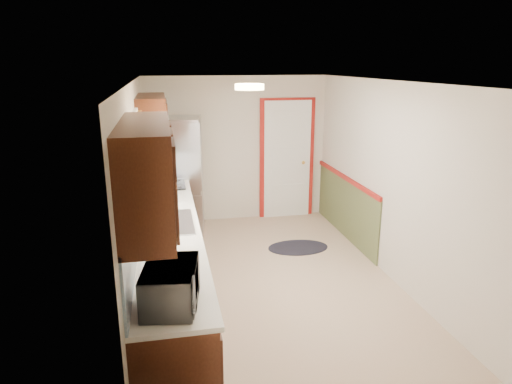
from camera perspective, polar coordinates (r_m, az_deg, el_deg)
name	(u,v)px	position (r m, az deg, el deg)	size (l,w,h in m)	color
room_shell	(272,189)	(5.24, 2.04, 0.38)	(3.20, 5.20, 2.52)	tan
kitchen_run	(165,238)	(4.95, -11.30, -5.64)	(0.63, 4.00, 2.20)	#3C1A0D
back_wall_trim	(299,169)	(7.64, 5.40, 2.89)	(1.12, 2.30, 2.08)	maroon
ceiling_fixture	(249,87)	(4.80, -0.82, 13.01)	(0.30, 0.30, 0.06)	#FFD88C
microwave	(171,282)	(3.31, -10.63, -10.99)	(0.54, 0.30, 0.37)	white
refrigerator	(177,176)	(7.16, -9.84, 1.97)	(0.84, 0.80, 1.81)	#B7B7BC
rug	(298,247)	(6.71, 5.28, -6.91)	(0.88, 0.57, 0.01)	black
cooktop	(166,184)	(6.52, -11.14, 0.93)	(0.51, 0.62, 0.02)	black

